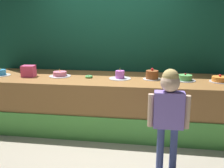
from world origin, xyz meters
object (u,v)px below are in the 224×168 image
at_px(cake_center_left, 120,76).
at_px(cake_center_right, 152,75).
at_px(cake_left, 60,74).
at_px(donut, 89,77).
at_px(cake_right, 185,78).
at_px(cake_far_right, 220,79).
at_px(cake_far_left, 1,73).
at_px(child_figure, 169,107).
at_px(pink_box, 29,71).

height_order(cake_center_left, cake_center_right, cake_center_left).
bearing_deg(cake_left, donut, -4.77).
bearing_deg(cake_left, cake_center_right, 0.03).
xyz_separation_m(donut, cake_center_left, (0.50, 0.01, 0.03)).
distance_m(donut, cake_right, 1.51).
xyz_separation_m(cake_right, cake_far_right, (0.50, -0.01, -0.00)).
bearing_deg(cake_far_right, cake_far_left, -179.22).
height_order(cake_far_left, cake_far_right, cake_far_left).
relative_size(child_figure, cake_center_right, 4.37).
bearing_deg(cake_far_right, donut, -179.70).
xyz_separation_m(child_figure, cake_far_right, (0.80, 1.17, 0.09)).
relative_size(cake_center_left, cake_right, 1.11).
bearing_deg(cake_center_right, cake_far_right, -1.84).
height_order(pink_box, cake_center_right, pink_box).
height_order(pink_box, cake_right, pink_box).
height_order(child_figure, pink_box, child_figure).
relative_size(cake_far_left, cake_center_left, 0.88).
xyz_separation_m(child_figure, pink_box, (-2.21, 1.11, 0.15)).
relative_size(cake_far_left, cake_right, 0.97).
height_order(cake_center_left, cake_right, cake_center_left).
bearing_deg(pink_box, cake_far_right, 1.16).
bearing_deg(cake_far_right, cake_right, 179.02).
height_order(cake_center_right, cake_far_right, cake_center_right).
distance_m(child_figure, pink_box, 2.48).
xyz_separation_m(cake_left, cake_center_left, (1.01, -0.03, 0.01)).
relative_size(donut, cake_right, 0.39).
distance_m(donut, cake_center_right, 1.01).
height_order(cake_left, cake_center_left, cake_center_left).
xyz_separation_m(child_figure, donut, (-1.21, 1.16, 0.08)).
distance_m(cake_far_left, cake_center_right, 2.51).
bearing_deg(child_figure, cake_center_right, 99.52).
height_order(child_figure, cake_far_right, child_figure).
distance_m(cake_center_right, cake_far_right, 1.01).
xyz_separation_m(child_figure, cake_right, (0.30, 1.18, 0.10)).
distance_m(cake_center_left, cake_far_right, 1.51).
height_order(cake_right, cake_far_right, cake_right).
xyz_separation_m(child_figure, cake_center_right, (-0.20, 1.20, 0.12)).
bearing_deg(cake_right, cake_center_right, 177.30).
bearing_deg(cake_center_right, cake_far_left, -178.17).
distance_m(pink_box, cake_far_left, 0.51).
xyz_separation_m(cake_left, cake_center_right, (1.51, 0.00, 0.03)).
xyz_separation_m(pink_box, cake_center_left, (1.51, 0.06, -0.04)).
distance_m(child_figure, cake_center_left, 1.37).
distance_m(cake_far_left, cake_left, 1.01).
distance_m(cake_left, cake_far_right, 2.51).
distance_m(donut, cake_left, 0.50).
distance_m(pink_box, cake_center_right, 2.01).
height_order(cake_left, cake_center_right, cake_center_right).
relative_size(child_figure, pink_box, 5.94).
bearing_deg(cake_left, pink_box, -169.55).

